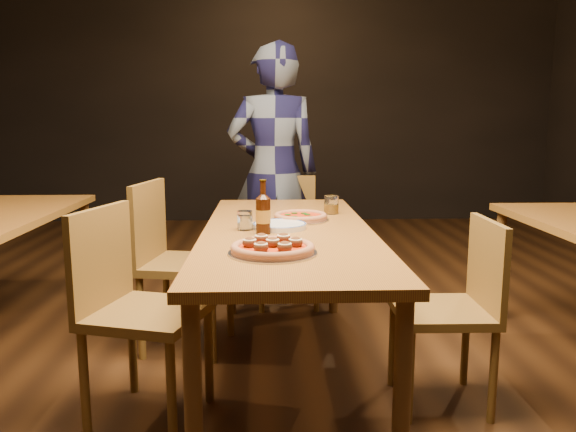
{
  "coord_description": "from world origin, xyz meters",
  "views": [
    {
      "loc": [
        -0.1,
        -2.63,
        1.26
      ],
      "look_at": [
        0.0,
        -0.05,
        0.82
      ],
      "focal_mm": 35.0,
      "sensor_mm": 36.0,
      "label": 1
    }
  ],
  "objects_px": {
    "pizza_margherita": "(301,217)",
    "beer_bottle": "(263,215)",
    "pizza_meatball": "(273,248)",
    "chair_main_e": "(442,310)",
    "water_glass": "(245,220)",
    "chair_end": "(287,239)",
    "plate_stack": "(280,226)",
    "amber_glass": "(331,205)",
    "chair_main_sw": "(187,263)",
    "chair_main_nw": "(148,312)",
    "diner": "(274,173)",
    "table_main": "(288,243)"
  },
  "relations": [
    {
      "from": "table_main",
      "to": "pizza_margherita",
      "type": "distance_m",
      "value": 0.26
    },
    {
      "from": "pizza_meatball",
      "to": "amber_glass",
      "type": "height_order",
      "value": "amber_glass"
    },
    {
      "from": "pizza_margherita",
      "to": "beer_bottle",
      "type": "distance_m",
      "value": 0.4
    },
    {
      "from": "chair_main_nw",
      "to": "pizza_meatball",
      "type": "bearing_deg",
      "value": -88.28
    },
    {
      "from": "chair_main_sw",
      "to": "chair_main_e",
      "type": "relative_size",
      "value": 1.11
    },
    {
      "from": "chair_main_sw",
      "to": "pizza_meatball",
      "type": "distance_m",
      "value": 1.05
    },
    {
      "from": "plate_stack",
      "to": "amber_glass",
      "type": "distance_m",
      "value": 0.52
    },
    {
      "from": "chair_end",
      "to": "diner",
      "type": "distance_m",
      "value": 0.5
    },
    {
      "from": "table_main",
      "to": "chair_main_nw",
      "type": "bearing_deg",
      "value": -147.98
    },
    {
      "from": "table_main",
      "to": "beer_bottle",
      "type": "distance_m",
      "value": 0.23
    },
    {
      "from": "chair_main_sw",
      "to": "amber_glass",
      "type": "height_order",
      "value": "chair_main_sw"
    },
    {
      "from": "plate_stack",
      "to": "water_glass",
      "type": "xyz_separation_m",
      "value": [
        -0.16,
        -0.03,
        0.03
      ]
    },
    {
      "from": "chair_main_nw",
      "to": "chair_main_sw",
      "type": "relative_size",
      "value": 0.97
    },
    {
      "from": "table_main",
      "to": "chair_end",
      "type": "relative_size",
      "value": 2.18
    },
    {
      "from": "table_main",
      "to": "water_glass",
      "type": "distance_m",
      "value": 0.24
    },
    {
      "from": "chair_end",
      "to": "water_glass",
      "type": "bearing_deg",
      "value": -103.72
    },
    {
      "from": "pizza_meatball",
      "to": "amber_glass",
      "type": "relative_size",
      "value": 3.46
    },
    {
      "from": "chair_main_e",
      "to": "beer_bottle",
      "type": "bearing_deg",
      "value": -101.75
    },
    {
      "from": "pizza_meatball",
      "to": "amber_glass",
      "type": "distance_m",
      "value": 1.0
    },
    {
      "from": "chair_main_nw",
      "to": "chair_main_e",
      "type": "relative_size",
      "value": 1.08
    },
    {
      "from": "chair_main_sw",
      "to": "water_glass",
      "type": "distance_m",
      "value": 0.62
    },
    {
      "from": "table_main",
      "to": "pizza_meatball",
      "type": "xyz_separation_m",
      "value": [
        -0.08,
        -0.51,
        0.1
      ]
    },
    {
      "from": "chair_main_nw",
      "to": "chair_main_e",
      "type": "distance_m",
      "value": 1.27
    },
    {
      "from": "chair_main_sw",
      "to": "pizza_margherita",
      "type": "relative_size",
      "value": 3.3
    },
    {
      "from": "pizza_meatball",
      "to": "plate_stack",
      "type": "xyz_separation_m",
      "value": [
        0.04,
        0.52,
        -0.01
      ]
    },
    {
      "from": "chair_main_e",
      "to": "plate_stack",
      "type": "xyz_separation_m",
      "value": [
        -0.71,
        0.3,
        0.32
      ]
    },
    {
      "from": "pizza_meatball",
      "to": "table_main",
      "type": "bearing_deg",
      "value": 81.41
    },
    {
      "from": "beer_bottle",
      "to": "pizza_margherita",
      "type": "bearing_deg",
      "value": 61.08
    },
    {
      "from": "chair_main_e",
      "to": "chair_end",
      "type": "bearing_deg",
      "value": -155.31
    },
    {
      "from": "beer_bottle",
      "to": "water_glass",
      "type": "height_order",
      "value": "beer_bottle"
    },
    {
      "from": "chair_main_e",
      "to": "pizza_meatball",
      "type": "height_order",
      "value": "chair_main_e"
    },
    {
      "from": "beer_bottle",
      "to": "plate_stack",
      "type": "bearing_deg",
      "value": 58.85
    },
    {
      "from": "pizza_meatball",
      "to": "water_glass",
      "type": "distance_m",
      "value": 0.5
    },
    {
      "from": "pizza_meatball",
      "to": "chair_main_e",
      "type": "bearing_deg",
      "value": 15.98
    },
    {
      "from": "chair_main_e",
      "to": "water_glass",
      "type": "height_order",
      "value": "chair_main_e"
    },
    {
      "from": "chair_end",
      "to": "chair_main_sw",
      "type": "bearing_deg",
      "value": -129.86
    },
    {
      "from": "water_glass",
      "to": "amber_glass",
      "type": "bearing_deg",
      "value": 44.46
    },
    {
      "from": "chair_main_e",
      "to": "chair_end",
      "type": "height_order",
      "value": "chair_end"
    },
    {
      "from": "pizza_meatball",
      "to": "pizza_margherita",
      "type": "relative_size",
      "value": 1.18
    },
    {
      "from": "chair_end",
      "to": "pizza_meatball",
      "type": "bearing_deg",
      "value": -95.96
    },
    {
      "from": "table_main",
      "to": "pizza_meatball",
      "type": "distance_m",
      "value": 0.52
    },
    {
      "from": "table_main",
      "to": "chair_end",
      "type": "distance_m",
      "value": 1.16
    },
    {
      "from": "table_main",
      "to": "water_glass",
      "type": "height_order",
      "value": "water_glass"
    },
    {
      "from": "chair_main_nw",
      "to": "diner",
      "type": "bearing_deg",
      "value": -1.54
    },
    {
      "from": "pizza_margherita",
      "to": "beer_bottle",
      "type": "bearing_deg",
      "value": -118.92
    },
    {
      "from": "chair_main_nw",
      "to": "plate_stack",
      "type": "bearing_deg",
      "value": -39.45
    },
    {
      "from": "amber_glass",
      "to": "plate_stack",
      "type": "bearing_deg",
      "value": -125.15
    },
    {
      "from": "amber_glass",
      "to": "diner",
      "type": "relative_size",
      "value": 0.06
    },
    {
      "from": "beer_bottle",
      "to": "diner",
      "type": "height_order",
      "value": "diner"
    },
    {
      "from": "chair_end",
      "to": "beer_bottle",
      "type": "distance_m",
      "value": 1.32
    }
  ]
}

